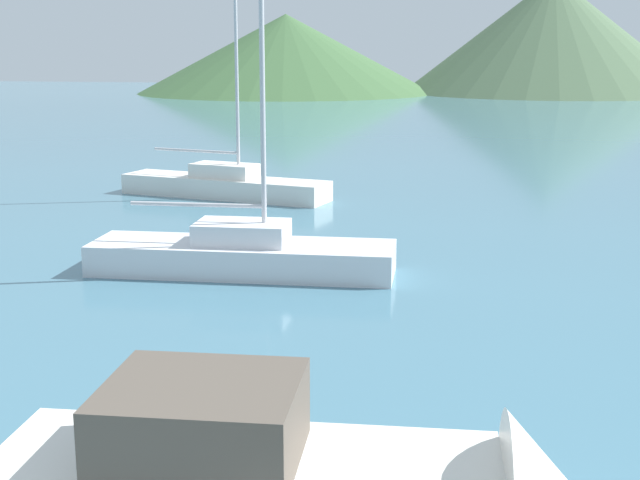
% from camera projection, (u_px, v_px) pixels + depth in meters
% --- Properties ---
extents(sailboat_inner, '(7.30, 2.28, 9.64)m').
position_uv_depth(sailboat_inner, '(243.00, 252.00, 21.21)').
color(sailboat_inner, silver).
rests_on(sailboat_inner, ground_plane).
extents(sailboat_middle, '(7.89, 3.32, 11.20)m').
position_uv_depth(sailboat_middle, '(225.00, 183.00, 31.79)').
color(sailboat_middle, white).
rests_on(sailboat_middle, ground_plane).
extents(hill_west, '(33.64, 33.64, 8.74)m').
position_uv_depth(hill_west, '(286.00, 54.00, 100.87)').
color(hill_west, '#3D6038').
rests_on(hill_west, ground_plane).
extents(hill_central, '(33.39, 33.39, 12.94)m').
position_uv_depth(hill_central, '(552.00, 35.00, 100.99)').
color(hill_central, '#4C6647').
rests_on(hill_central, ground_plane).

